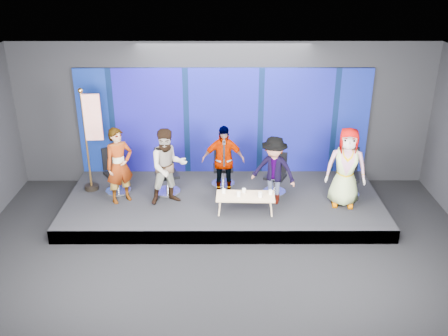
{
  "coord_description": "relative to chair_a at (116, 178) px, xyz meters",
  "views": [
    {
      "loc": [
        -0.01,
        -7.51,
        5.42
      ],
      "look_at": [
        0.01,
        2.4,
        1.05
      ],
      "focal_mm": 40.0,
      "sensor_mm": 36.0,
      "label": 1
    }
  ],
  "objects": [
    {
      "name": "mug_e",
      "position": [
        3.43,
        -0.92,
        0.08
      ],
      "size": [
        0.08,
        0.08,
        0.1
      ],
      "primitive_type": "cylinder",
      "color": "white",
      "rests_on": "coffee_table"
    },
    {
      "name": "panelist_c",
      "position": [
        2.43,
        -0.12,
        0.47
      ],
      "size": [
        0.97,
        0.43,
        1.62
      ],
      "primitive_type": "imported",
      "rotation": [
        0.0,
        0.0,
        0.04
      ],
      "color": "black",
      "rests_on": "riser"
    },
    {
      "name": "panelist_a",
      "position": [
        0.2,
        -0.46,
        0.5
      ],
      "size": [
        0.74,
        0.69,
        1.69
      ],
      "primitive_type": "imported",
      "rotation": [
        0.0,
        0.0,
        0.62
      ],
      "color": "black",
      "rests_on": "riser"
    },
    {
      "name": "flag_stand",
      "position": [
        -0.5,
        0.11,
        0.93
      ],
      "size": [
        0.55,
        0.32,
        2.4
      ],
      "rotation": [
        0.0,
        0.0,
        0.08
      ],
      "color": "black",
      "rests_on": "riser"
    },
    {
      "name": "chair_b",
      "position": [
        1.15,
        -0.04,
        0.0
      ],
      "size": [
        0.75,
        0.75,
        1.05
      ],
      "rotation": [
        0.0,
        0.0,
        0.33
      ],
      "color": "silver",
      "rests_on": "riser"
    },
    {
      "name": "room_walls",
      "position": [
        2.45,
        -2.79,
        1.79
      ],
      "size": [
        10.02,
        8.02,
        3.51
      ],
      "color": "black",
      "rests_on": "ground"
    },
    {
      "name": "mug_a",
      "position": [
        2.45,
        -0.85,
        0.08
      ],
      "size": [
        0.08,
        0.08,
        0.09
      ],
      "primitive_type": "cylinder",
      "color": "white",
      "rests_on": "coffee_table"
    },
    {
      "name": "riser",
      "position": [
        2.45,
        -0.29,
        -0.49
      ],
      "size": [
        7.0,
        3.0,
        0.3
      ],
      "primitive_type": "cube",
      "color": "black",
      "rests_on": "ground"
    },
    {
      "name": "chair_d",
      "position": [
        3.63,
        -0.05,
        -0.03
      ],
      "size": [
        0.7,
        0.7,
        0.94
      ],
      "rotation": [
        0.0,
        0.0,
        -0.42
      ],
      "color": "silver",
      "rests_on": "riser"
    },
    {
      "name": "mug_b",
      "position": [
        2.76,
        -1.01,
        0.08
      ],
      "size": [
        0.08,
        0.08,
        0.1
      ],
      "primitive_type": "cylinder",
      "color": "white",
      "rests_on": "coffee_table"
    },
    {
      "name": "backdrop",
      "position": [
        2.45,
        1.16,
        0.96
      ],
      "size": [
        7.0,
        0.08,
        2.6
      ],
      "primitive_type": "cube",
      "color": "#071E56",
      "rests_on": "riser"
    },
    {
      "name": "chair_c",
      "position": [
        2.43,
        0.39,
        -0.01
      ],
      "size": [
        0.58,
        0.58,
        1.0
      ],
      "rotation": [
        0.0,
        0.0,
        0.04
      ],
      "color": "silver",
      "rests_on": "riser"
    },
    {
      "name": "panelist_b",
      "position": [
        1.26,
        -0.53,
        0.5
      ],
      "size": [
        0.99,
        0.88,
        1.7
      ],
      "primitive_type": "imported",
      "rotation": [
        0.0,
        0.0,
        0.33
      ],
      "color": "black",
      "rests_on": "riser"
    },
    {
      "name": "panelist_d",
      "position": [
        3.52,
        -0.53,
        0.42
      ],
      "size": [
        1.13,
        0.92,
        1.52
      ],
      "primitive_type": "imported",
      "rotation": [
        0.0,
        0.0,
        -0.42
      ],
      "color": "black",
      "rests_on": "riser"
    },
    {
      "name": "panelist_e",
      "position": [
        5.04,
        -0.64,
        0.53
      ],
      "size": [
        0.94,
        0.69,
        1.75
      ],
      "primitive_type": "imported",
      "rotation": [
        0.0,
        0.0,
        -0.17
      ],
      "color": "black",
      "rests_on": "riser"
    },
    {
      "name": "ground",
      "position": [
        2.45,
        -2.79,
        -0.64
      ],
      "size": [
        10.0,
        10.0,
        0.0
      ],
      "primitive_type": "plane",
      "color": "black",
      "rests_on": "ground"
    },
    {
      "name": "chair_a",
      "position": [
        0.0,
        0.0,
        0.0
      ],
      "size": [
        0.82,
        0.82,
        1.05
      ],
      "rotation": [
        0.0,
        0.0,
        0.62
      ],
      "color": "silver",
      "rests_on": "riser"
    },
    {
      "name": "mug_c",
      "position": [
        2.88,
        -0.83,
        0.08
      ],
      "size": [
        0.08,
        0.08,
        0.09
      ],
      "primitive_type": "cylinder",
      "color": "white",
      "rests_on": "coffee_table"
    },
    {
      "name": "coffee_table",
      "position": [
        2.9,
        -0.97,
        0.0
      ],
      "size": [
        1.24,
        0.56,
        0.38
      ],
      "rotation": [
        0.0,
        0.0,
        -0.03
      ],
      "color": "tan",
      "rests_on": "riser"
    },
    {
      "name": "chair_e",
      "position": [
        5.22,
        -0.16,
        0.01
      ],
      "size": [
        0.7,
        0.7,
        1.08
      ],
      "rotation": [
        0.0,
        0.0,
        -0.17
      ],
      "color": "silver",
      "rests_on": "riser"
    },
    {
      "name": "mug_d",
      "position": [
        3.21,
        -1.03,
        0.09
      ],
      "size": [
        0.09,
        0.09,
        0.11
      ],
      "primitive_type": "cylinder",
      "color": "white",
      "rests_on": "coffee_table"
    }
  ]
}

